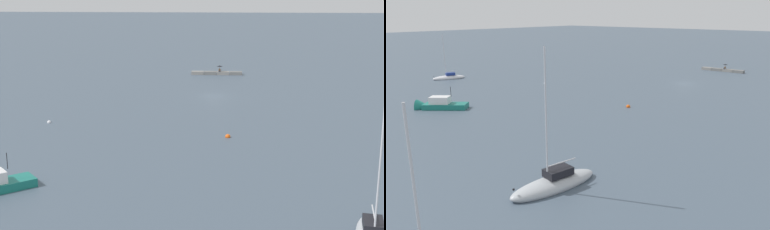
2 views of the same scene
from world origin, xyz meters
TOP-DOWN VIEW (x-y plane):
  - ground_plane at (0.00, 0.00)m, footprint 500.00×500.00m
  - seawall_pier at (0.00, -21.32)m, footprint 10.17×1.45m
  - person_seated_brown_left at (-0.57, -21.10)m, footprint 0.42×0.62m
  - umbrella_open_black at (-0.58, -21.32)m, footprint 1.17×1.17m
  - mooring_buoy_near at (21.59, 18.96)m, footprint 0.52×0.52m
  - mooring_buoy_far at (-2.06, 24.53)m, footprint 0.63×0.63m

SIDE VIEW (x-z plane):
  - ground_plane at x=0.00m, z-range 0.00..0.00m
  - mooring_buoy_near at x=21.59m, z-range -0.17..0.35m
  - mooring_buoy_far at x=-2.06m, z-range -0.20..0.42m
  - seawall_pier at x=0.00m, z-range 0.00..0.65m
  - person_seated_brown_left at x=-0.57m, z-range 0.54..1.27m
  - umbrella_open_black at x=-0.58m, z-range 1.12..2.38m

